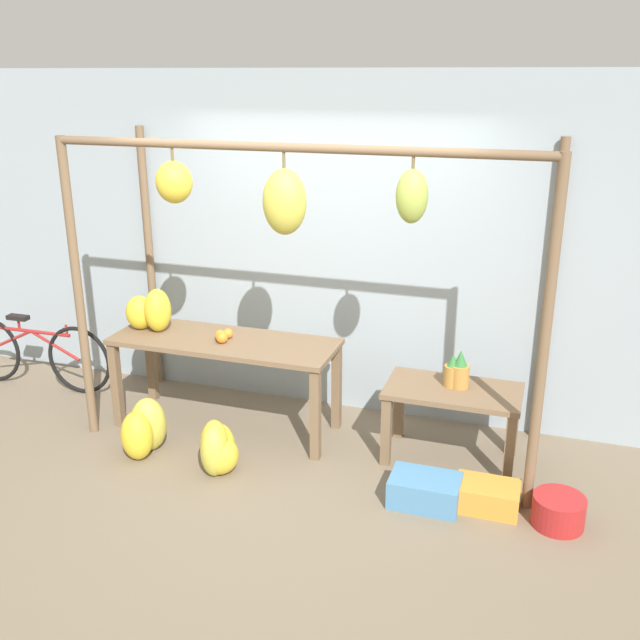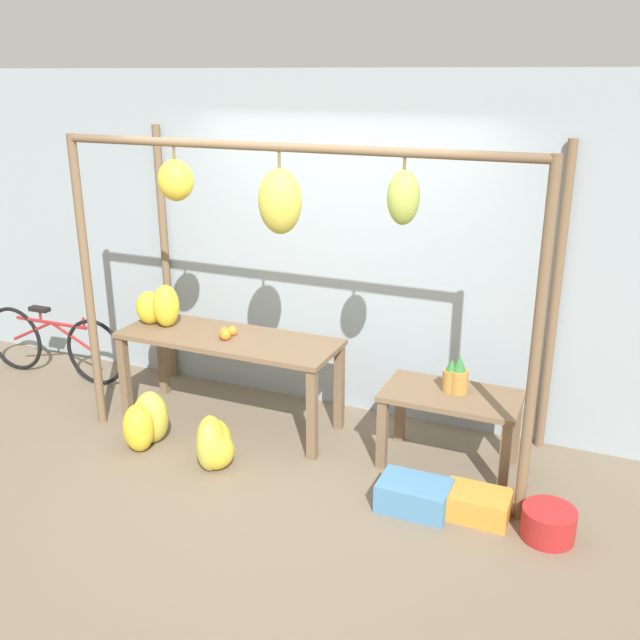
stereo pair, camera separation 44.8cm
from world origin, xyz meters
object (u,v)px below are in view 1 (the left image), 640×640
Objects in this scene: pineapple_cluster at (457,372)px; fruit_crate_white at (425,490)px; banana_pile_ground_left at (142,430)px; parked_bicycle at (34,353)px; banana_pile_ground_right at (217,450)px; blue_bucket at (558,511)px; fruit_crate_purple at (487,496)px; banana_pile_on_table at (150,311)px; orange_pile at (222,336)px.

pineapple_cluster is 0.61× the size of fruit_crate_white.
parked_bicycle reaches higher than banana_pile_ground_left.
banana_pile_ground_left is at bearing 172.82° from banana_pile_ground_right.
banana_pile_ground_left reaches higher than blue_bucket.
fruit_crate_purple is (1.91, 0.15, -0.09)m from banana_pile_ground_right.
banana_pile_on_table reaches higher than fruit_crate_purple.
parked_bicycle reaches higher than fruit_crate_purple.
banana_pile_on_table is 2.98m from fruit_crate_purple.
blue_bucket is (2.60, -0.54, -0.70)m from orange_pile.
blue_bucket reaches higher than fruit_crate_white.
parked_bicycle is (-2.26, 0.84, 0.16)m from banana_pile_ground_right.
banana_pile_on_table is 2.15× the size of orange_pile.
parked_bicycle is at bearing 173.66° from banana_pile_on_table.
parked_bicycle is at bearing 174.64° from orange_pile.
blue_bucket is at bearing -11.81° from orange_pile.
orange_pile is at bearing 168.19° from blue_bucket.
banana_pile_ground_left is 0.30× the size of parked_bicycle.
banana_pile_on_table reaches higher than fruit_crate_white.
fruit_crate_white is 0.29× the size of parked_bicycle.
pineapple_cluster is 0.60× the size of banana_pile_ground_left.
parked_bicycle is at bearing 170.98° from blue_bucket.
fruit_crate_white is (2.41, -0.61, -0.83)m from banana_pile_on_table.
pineapple_cluster is at bearing 117.95° from fruit_crate_purple.
parked_bicycle is at bearing 154.62° from banana_pile_ground_left.
orange_pile reaches higher than banana_pile_ground_right.
fruit_crate_white is at bearing 2.80° from banana_pile_ground_right.
banana_pile_on_table is at bearing 110.80° from banana_pile_ground_left.
banana_pile_ground_right is at bearing -7.18° from banana_pile_ground_left.
blue_bucket is at bearing -10.12° from banana_pile_on_table.
orange_pile is 0.94m from banana_pile_ground_left.
banana_pile_ground_right is 2.37m from blue_bucket.
fruit_crate_white is at bearing -96.70° from pineapple_cluster.
pineapple_cluster is at bearing 1.74° from banana_pile_on_table.
orange_pile is 0.58× the size of blue_bucket.
pineapple_cluster is 0.91m from fruit_crate_white.
banana_pile_ground_left is 1.14× the size of fruit_crate_purple.
pineapple_cluster reaches higher than fruit_crate_purple.
orange_pile is at bearing -3.32° from banana_pile_on_table.
fruit_crate_white is at bearing -178.07° from blue_bucket.
orange_pile is 0.46× the size of fruit_crate_purple.
fruit_crate_purple is (2.81, -0.54, -0.84)m from banana_pile_on_table.
fruit_crate_white is 3.85m from parked_bicycle.
banana_pile_ground_right is (0.90, -0.69, -0.75)m from banana_pile_on_table.
banana_pile_ground_right is 1.24× the size of blue_bucket.
parked_bicycle reaches higher than banana_pile_ground_right.
banana_pile_on_table is 1.49m from parked_bicycle.
pineapple_cluster is at bearing 139.80° from blue_bucket.
banana_pile_ground_left is 2.18m from fruit_crate_white.
orange_pile is 0.68× the size of pineapple_cluster.
parked_bicycle is (-3.84, 0.08, -0.36)m from pineapple_cluster.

